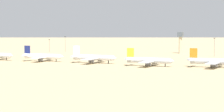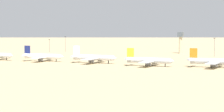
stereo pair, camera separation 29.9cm
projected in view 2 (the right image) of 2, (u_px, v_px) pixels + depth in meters
ground at (79, 66)px, 341.67m from camera, size 4000.00×4000.00×0.00m
ridge_far_west at (74, 16)px, 1678.37m from camera, size 261.18×245.18×103.45m
ridge_west at (149, 22)px, 1447.63m from camera, size 379.28×340.11×67.36m
parked_jet_navy_3 at (42, 56)px, 381.50m from camera, size 36.46×30.68×12.04m
parked_jet_white_4 at (93, 58)px, 364.27m from camera, size 38.56×32.31×12.76m
parked_jet_yellow_5 at (148, 60)px, 338.58m from camera, size 37.08×31.02×12.28m
parked_jet_orange_6 at (213, 61)px, 327.65m from camera, size 38.46×32.26×12.72m
control_tower at (181, 41)px, 478.86m from camera, size 5.20×5.20×20.81m
light_pole_west at (49, 44)px, 503.97m from camera, size 1.80×0.50×13.01m
light_pole_mid at (65, 43)px, 510.08m from camera, size 1.80×0.50×15.86m
light_pole_east at (214, 46)px, 434.09m from camera, size 1.80×0.50×16.52m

